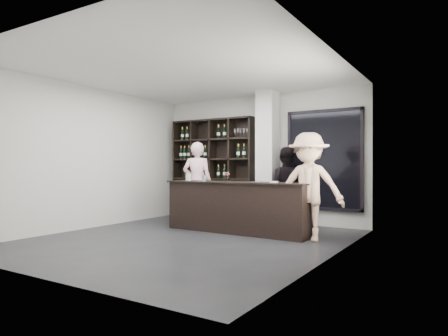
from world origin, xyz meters
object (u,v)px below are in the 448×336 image
Objects in this scene: wine_shelf at (213,169)px; taster_black at (286,186)px; tasting_counter at (236,207)px; taster_pink at (197,182)px; customer at (308,187)px.

wine_shelf is 1.43× the size of taster_black.
tasting_counter is at bearing 63.89° from taster_black.
wine_shelf reaches higher than taster_pink.
wine_shelf reaches higher than taster_black.
taster_black is at bearing 174.06° from taster_pink.
tasting_counter is at bearing -44.32° from wine_shelf.
customer is at bearing 119.73° from taster_black.
taster_black is at bearing 114.77° from customer.
customer reaches higher than taster_black.
customer reaches higher than taster_pink.
wine_shelf is 0.81× the size of tasting_counter.
taster_pink is (-1.45, 0.75, 0.42)m from tasting_counter.
taster_pink is at bearing 153.32° from customer.
tasting_counter is 1.61× the size of customer.
taster_pink is at bearing 9.70° from taster_black.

